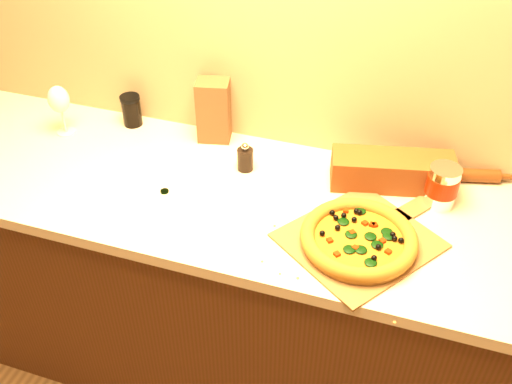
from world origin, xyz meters
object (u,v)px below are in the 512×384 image
Objects in this scene: pizza_peel at (363,238)px; coffee_canister at (442,185)px; pizza at (359,239)px; wine_glass at (59,101)px; pepper_grinder at (245,159)px; rolling_pin at (464,175)px; dark_jar at (131,110)px.

pizza_peel is 4.11× the size of coffee_canister.
coffee_canister is (0.20, 0.27, 0.04)m from pizza.
pepper_grinder is at bearing -0.65° from wine_glass.
pizza_peel is at bearing -124.65° from rolling_pin.
dark_jar is at bearing 31.83° from wine_glass.
coffee_canister is (0.63, 0.02, 0.03)m from pepper_grinder.
pepper_grinder reaches higher than pizza_peel.
coffee_canister is at bearing 52.96° from pizza.
rolling_pin is 1.40m from wine_glass.
wine_glass is (-1.39, -0.15, 0.11)m from rolling_pin.
dark_jar is at bearing 173.93° from coffee_canister.
coffee_canister is at bearing 1.56° from pepper_grinder.
pizza_peel is 0.46m from rolling_pin.
pizza is at bearing -127.04° from coffee_canister.
pizza is at bearing -22.99° from dark_jar.
dark_jar is (-1.11, 0.12, -0.01)m from coffee_canister.
wine_glass is at bearing 179.35° from pepper_grinder.
rolling_pin is at bearing 6.23° from wine_glass.
pizza_peel is 1.16m from wine_glass.
rolling_pin is at bearing 64.59° from coffee_canister.
pepper_grinder is (-0.42, 0.25, 0.01)m from pizza.
dark_jar reaches higher than pizza.
pizza is 0.49m from pepper_grinder.
wine_glass reaches higher than dark_jar.
coffee_canister is at bearing -115.41° from rolling_pin.
pizza is at bearing -13.05° from wine_glass.
pizza_peel is 5.41× the size of pepper_grinder.
dark_jar is at bearing 157.01° from pizza.
pepper_grinder is 0.70m from wine_glass.
coffee_canister is at bearing 85.73° from pizza_peel.
pizza is (-0.01, -0.03, 0.03)m from pizza_peel.
rolling_pin is at bearing 56.66° from pizza.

